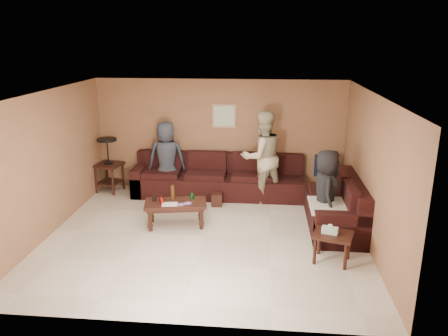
% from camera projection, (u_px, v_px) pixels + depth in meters
% --- Properties ---
extents(room, '(5.60, 5.50, 2.50)m').
position_uv_depth(room, '(204.00, 144.00, 7.24)').
color(room, beige).
rests_on(room, ground).
extents(sectional_sofa, '(4.65, 2.90, 0.97)m').
position_uv_depth(sectional_sofa, '(254.00, 191.00, 9.00)').
color(sectional_sofa, black).
rests_on(sectional_sofa, ground).
extents(coffee_table, '(1.20, 0.76, 0.75)m').
position_uv_depth(coffee_table, '(175.00, 205.00, 8.02)').
color(coffee_table, '#341711').
rests_on(coffee_table, ground).
extents(end_table_left, '(0.65, 0.65, 1.23)m').
position_uv_depth(end_table_left, '(109.00, 164.00, 9.76)').
color(end_table_left, '#341711').
rests_on(end_table_left, ground).
extents(side_table_right, '(0.69, 0.62, 0.62)m').
position_uv_depth(side_table_right, '(332.00, 237.00, 6.71)').
color(side_table_right, '#341711').
rests_on(side_table_right, ground).
extents(waste_bin, '(0.24, 0.24, 0.26)m').
position_uv_depth(waste_bin, '(217.00, 199.00, 9.05)').
color(waste_bin, '#341711').
rests_on(waste_bin, ground).
extents(wall_art, '(0.52, 0.04, 0.52)m').
position_uv_depth(wall_art, '(224.00, 116.00, 9.58)').
color(wall_art, tan).
rests_on(wall_art, ground).
extents(person_left, '(0.89, 0.67, 1.64)m').
position_uv_depth(person_left, '(167.00, 158.00, 9.54)').
color(person_left, '#2D333F').
rests_on(person_left, ground).
extents(person_middle, '(1.17, 1.08, 1.93)m').
position_uv_depth(person_middle, '(262.00, 157.00, 9.10)').
color(person_middle, '#BFB38E').
rests_on(person_middle, ground).
extents(person_right, '(0.50, 0.75, 1.52)m').
position_uv_depth(person_right, '(326.00, 192.00, 7.65)').
color(person_right, black).
rests_on(person_right, ground).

